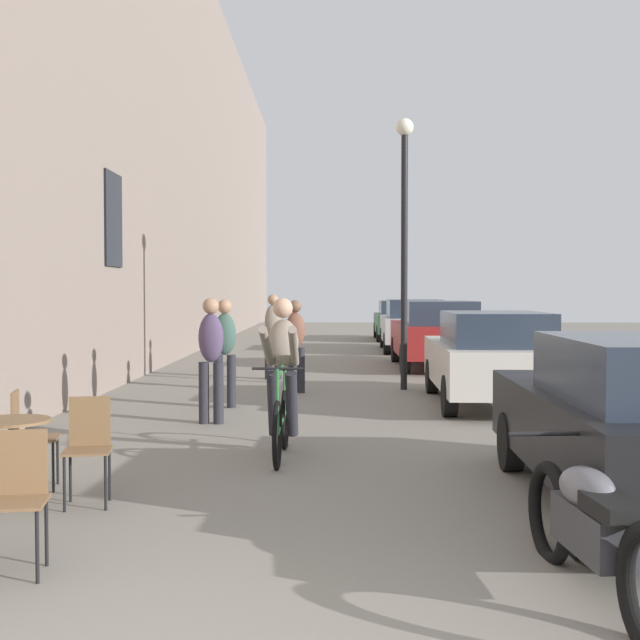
{
  "coord_description": "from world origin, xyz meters",
  "views": [
    {
      "loc": [
        0.72,
        -3.29,
        1.78
      ],
      "look_at": [
        0.54,
        13.3,
        1.2
      ],
      "focal_mm": 45.91,
      "sensor_mm": 36.0,
      "label": 1
    }
  ],
  "objects_px": {
    "cafe_chair_near_toward_street": "(17,491)",
    "cyclist_on_bicycle": "(282,381)",
    "pedestrian_mid": "(225,347)",
    "pedestrian_near": "(211,353)",
    "cafe_table_mid": "(11,443)",
    "street_lamp": "(404,218)",
    "parked_car_second": "(491,357)",
    "pedestrian_furthest": "(273,331)",
    "parked_motorcycle": "(595,530)",
    "cafe_chair_mid_toward_street": "(88,442)",
    "parked_car_fourth": "(413,324)",
    "cafe_chair_mid_toward_wall": "(27,432)",
    "parked_car_nearest": "(639,420)",
    "parked_car_third": "(436,333)",
    "parked_car_fifth": "(399,320)",
    "pedestrian_far": "(295,341)"
  },
  "relations": [
    {
      "from": "cafe_chair_near_toward_street",
      "to": "cyclist_on_bicycle",
      "type": "distance_m",
      "value": 4.01
    },
    {
      "from": "pedestrian_mid",
      "to": "pedestrian_near",
      "type": "bearing_deg",
      "value": -89.66
    },
    {
      "from": "cafe_table_mid",
      "to": "street_lamp",
      "type": "xyz_separation_m",
      "value": [
        4.0,
        8.12,
        2.59
      ]
    },
    {
      "from": "pedestrian_mid",
      "to": "parked_car_second",
      "type": "relative_size",
      "value": 0.4
    },
    {
      "from": "pedestrian_furthest",
      "to": "parked_motorcycle",
      "type": "xyz_separation_m",
      "value": [
        2.67,
        -11.86,
        -0.57
      ]
    },
    {
      "from": "cafe_chair_mid_toward_street",
      "to": "parked_car_fourth",
      "type": "bearing_deg",
      "value": 75.62
    },
    {
      "from": "cyclist_on_bicycle",
      "to": "cafe_chair_mid_toward_wall",
      "type": "bearing_deg",
      "value": -144.56
    },
    {
      "from": "parked_car_nearest",
      "to": "parked_car_third",
      "type": "height_order",
      "value": "parked_car_third"
    },
    {
      "from": "cafe_chair_mid_toward_street",
      "to": "parked_car_third",
      "type": "height_order",
      "value": "parked_car_third"
    },
    {
      "from": "street_lamp",
      "to": "parked_car_second",
      "type": "distance_m",
      "value": 3.32
    },
    {
      "from": "pedestrian_furthest",
      "to": "parked_car_fourth",
      "type": "bearing_deg",
      "value": 65.13
    },
    {
      "from": "pedestrian_near",
      "to": "cafe_chair_mid_toward_wall",
      "type": "bearing_deg",
      "value": -106.93
    },
    {
      "from": "cafe_chair_near_toward_street",
      "to": "cafe_chair_mid_toward_wall",
      "type": "xyz_separation_m",
      "value": [
        -0.73,
        2.16,
        0.0
      ]
    },
    {
      "from": "cafe_table_mid",
      "to": "parked_car_second",
      "type": "bearing_deg",
      "value": 49.69
    },
    {
      "from": "cafe_chair_mid_toward_street",
      "to": "cyclist_on_bicycle",
      "type": "distance_m",
      "value": 2.56
    },
    {
      "from": "cyclist_on_bicycle",
      "to": "pedestrian_furthest",
      "type": "distance_m",
      "value": 7.75
    },
    {
      "from": "cafe_chair_near_toward_street",
      "to": "pedestrian_mid",
      "type": "bearing_deg",
      "value": 87.06
    },
    {
      "from": "pedestrian_mid",
      "to": "parked_car_fourth",
      "type": "bearing_deg",
      "value": 71.02
    },
    {
      "from": "cafe_chair_mid_toward_street",
      "to": "pedestrian_mid",
      "type": "xyz_separation_m",
      "value": [
        0.42,
        5.7,
        0.42
      ]
    },
    {
      "from": "pedestrian_mid",
      "to": "parked_car_nearest",
      "type": "xyz_separation_m",
      "value": [
        4.11,
        -5.85,
        -0.2
      ]
    },
    {
      "from": "cafe_table_mid",
      "to": "parked_car_fifth",
      "type": "relative_size",
      "value": 0.17
    },
    {
      "from": "street_lamp",
      "to": "parked_car_second",
      "type": "relative_size",
      "value": 1.17
    },
    {
      "from": "parked_car_nearest",
      "to": "parked_car_fifth",
      "type": "bearing_deg",
      "value": 89.85
    },
    {
      "from": "pedestrian_far",
      "to": "parked_car_third",
      "type": "bearing_deg",
      "value": 57.01
    },
    {
      "from": "cyclist_on_bicycle",
      "to": "pedestrian_furthest",
      "type": "bearing_deg",
      "value": 94.63
    },
    {
      "from": "cyclist_on_bicycle",
      "to": "parked_motorcycle",
      "type": "relative_size",
      "value": 0.82
    },
    {
      "from": "cafe_chair_mid_toward_wall",
      "to": "pedestrian_near",
      "type": "distance_m",
      "value": 3.87
    },
    {
      "from": "cafe_chair_mid_toward_wall",
      "to": "pedestrian_mid",
      "type": "xyz_separation_m",
      "value": [
        1.11,
        5.21,
        0.42
      ]
    },
    {
      "from": "pedestrian_far",
      "to": "parked_motorcycle",
      "type": "relative_size",
      "value": 0.76
    },
    {
      "from": "pedestrian_near",
      "to": "cyclist_on_bicycle",
      "type": "bearing_deg",
      "value": -62.98
    },
    {
      "from": "parked_car_fifth",
      "to": "pedestrian_furthest",
      "type": "bearing_deg",
      "value": -105.33
    },
    {
      "from": "pedestrian_near",
      "to": "cafe_table_mid",
      "type": "bearing_deg",
      "value": -103.84
    },
    {
      "from": "parked_car_fourth",
      "to": "parked_motorcycle",
      "type": "xyz_separation_m",
      "value": [
        -0.98,
        -19.72,
        -0.4
      ]
    },
    {
      "from": "pedestrian_mid",
      "to": "cafe_chair_near_toward_street",
      "type": "bearing_deg",
      "value": -92.94
    },
    {
      "from": "parked_car_second",
      "to": "parked_car_fifth",
      "type": "xyz_separation_m",
      "value": [
        0.04,
        17.29,
        -0.01
      ]
    },
    {
      "from": "cafe_chair_mid_toward_wall",
      "to": "cyclist_on_bicycle",
      "type": "xyz_separation_m",
      "value": [
        2.2,
        1.57,
        0.29
      ]
    },
    {
      "from": "parked_car_nearest",
      "to": "parked_car_second",
      "type": "relative_size",
      "value": 0.97
    },
    {
      "from": "pedestrian_mid",
      "to": "parked_car_second",
      "type": "bearing_deg",
      "value": 4.4
    },
    {
      "from": "street_lamp",
      "to": "parked_car_nearest",
      "type": "height_order",
      "value": "street_lamp"
    },
    {
      "from": "cafe_chair_mid_toward_wall",
      "to": "pedestrian_mid",
      "type": "bearing_deg",
      "value": 77.96
    },
    {
      "from": "cafe_chair_near_toward_street",
      "to": "parked_car_second",
      "type": "bearing_deg",
      "value": 59.58
    },
    {
      "from": "cafe_chair_mid_toward_wall",
      "to": "parked_car_fourth",
      "type": "relative_size",
      "value": 0.2
    },
    {
      "from": "parked_car_third",
      "to": "parked_car_fourth",
      "type": "relative_size",
      "value": 1.0
    },
    {
      "from": "cafe_chair_near_toward_street",
      "to": "parked_motorcycle",
      "type": "height_order",
      "value": "cafe_chair_near_toward_street"
    },
    {
      "from": "cafe_chair_near_toward_street",
      "to": "pedestrian_far",
      "type": "relative_size",
      "value": 0.55
    },
    {
      "from": "pedestrian_furthest",
      "to": "parked_car_second",
      "type": "height_order",
      "value": "pedestrian_furthest"
    },
    {
      "from": "parked_car_nearest",
      "to": "pedestrian_furthest",
      "type": "bearing_deg",
      "value": 110.16
    },
    {
      "from": "cafe_chair_mid_toward_wall",
      "to": "parked_motorcycle",
      "type": "relative_size",
      "value": 0.41
    },
    {
      "from": "cafe_table_mid",
      "to": "pedestrian_furthest",
      "type": "distance_m",
      "value": 9.97
    },
    {
      "from": "cyclist_on_bicycle",
      "to": "parked_motorcycle",
      "type": "distance_m",
      "value": 4.64
    }
  ]
}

